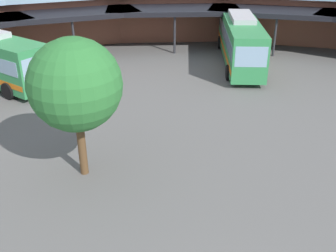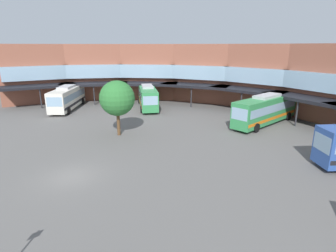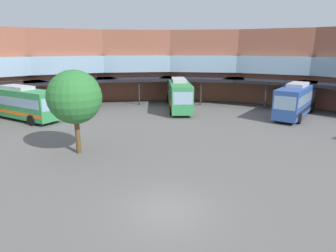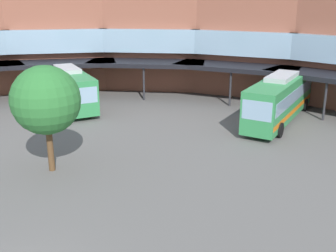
# 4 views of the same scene
# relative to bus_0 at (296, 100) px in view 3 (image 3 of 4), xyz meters

# --- Properties ---
(ground_plane) EXTENTS (118.05, 118.05, 0.00)m
(ground_plane) POSITION_rel_bus_0_xyz_m (-17.35, -18.01, -1.93)
(ground_plane) COLOR #605E5B
(station_building) EXTENTS (73.60, 33.35, 10.07)m
(station_building) POSITION_rel_bus_0_xyz_m (-17.35, 6.13, 3.12)
(station_building) COLOR #93543F
(station_building) RESTS_ON ground
(bus_0) EXTENTS (8.69, 8.97, 3.83)m
(bus_0) POSITION_rel_bus_0_xyz_m (0.00, 0.00, 0.00)
(bus_0) COLOR #2D519E
(bus_0) RESTS_ON ground
(bus_1) EXTENTS (9.85, 8.69, 3.68)m
(bus_1) POSITION_rel_bus_0_xyz_m (-30.74, 3.11, -0.07)
(bus_1) COLOR #338C4C
(bus_1) RESTS_ON ground
(bus_3) EXTENTS (3.62, 12.16, 3.85)m
(bus_3) POSITION_rel_bus_0_xyz_m (-12.39, 6.50, 0.01)
(bus_3) COLOR #338C4C
(bus_3) RESTS_ON ground
(plaza_tree) EXTENTS (3.90, 3.90, 6.21)m
(plaza_tree) POSITION_rel_bus_0_xyz_m (-22.80, -9.06, 2.30)
(plaza_tree) COLOR brown
(plaza_tree) RESTS_ON ground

